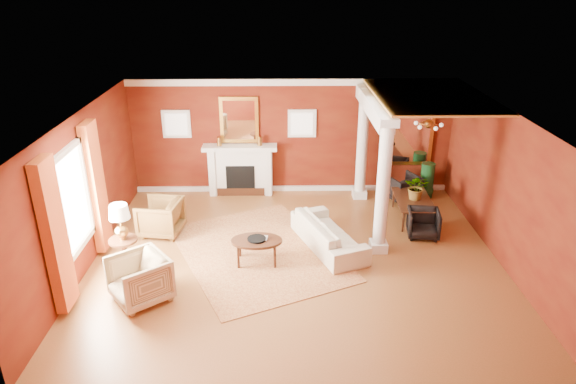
{
  "coord_description": "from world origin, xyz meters",
  "views": [
    {
      "loc": [
        -0.3,
        -8.85,
        5.26
      ],
      "look_at": [
        -0.14,
        0.69,
        1.15
      ],
      "focal_mm": 32.0,
      "sensor_mm": 36.0,
      "label": 1
    }
  ],
  "objects_px": {
    "armchair_stripe": "(139,277)",
    "side_table": "(121,227)",
    "armchair_leopard": "(160,215)",
    "sofa": "(329,229)",
    "dining_table": "(414,203)",
    "coffee_table": "(257,242)"
  },
  "relations": [
    {
      "from": "armchair_leopard",
      "to": "armchair_stripe",
      "type": "xyz_separation_m",
      "value": [
        0.17,
        -2.45,
        0.02
      ]
    },
    {
      "from": "sofa",
      "to": "coffee_table",
      "type": "distance_m",
      "value": 1.57
    },
    {
      "from": "armchair_stripe",
      "to": "coffee_table",
      "type": "bearing_deg",
      "value": 83.82
    },
    {
      "from": "sofa",
      "to": "side_table",
      "type": "distance_m",
      "value": 4.06
    },
    {
      "from": "sofa",
      "to": "coffee_table",
      "type": "height_order",
      "value": "sofa"
    },
    {
      "from": "side_table",
      "to": "armchair_leopard",
      "type": "bearing_deg",
      "value": 74.69
    },
    {
      "from": "sofa",
      "to": "side_table",
      "type": "xyz_separation_m",
      "value": [
        -3.96,
        -0.76,
        0.47
      ]
    },
    {
      "from": "armchair_stripe",
      "to": "side_table",
      "type": "distance_m",
      "value": 1.26
    },
    {
      "from": "sofa",
      "to": "armchair_leopard",
      "type": "relative_size",
      "value": 2.43
    },
    {
      "from": "armchair_stripe",
      "to": "side_table",
      "type": "relative_size",
      "value": 0.68
    },
    {
      "from": "armchair_leopard",
      "to": "coffee_table",
      "type": "xyz_separation_m",
      "value": [
        2.13,
        -1.24,
        0.02
      ]
    },
    {
      "from": "coffee_table",
      "to": "dining_table",
      "type": "distance_m",
      "value": 3.98
    },
    {
      "from": "sofa",
      "to": "side_table",
      "type": "relative_size",
      "value": 1.58
    },
    {
      "from": "coffee_table",
      "to": "armchair_leopard",
      "type": "bearing_deg",
      "value": 149.64
    },
    {
      "from": "coffee_table",
      "to": "armchair_stripe",
      "type": "bearing_deg",
      "value": -148.32
    },
    {
      "from": "sofa",
      "to": "armchair_stripe",
      "type": "xyz_separation_m",
      "value": [
        -3.41,
        -1.81,
        0.04
      ]
    },
    {
      "from": "coffee_table",
      "to": "dining_table",
      "type": "bearing_deg",
      "value": 27.96
    },
    {
      "from": "armchair_stripe",
      "to": "dining_table",
      "type": "distance_m",
      "value": 6.28
    },
    {
      "from": "sofa",
      "to": "dining_table",
      "type": "relative_size",
      "value": 1.48
    },
    {
      "from": "armchair_stripe",
      "to": "coffee_table",
      "type": "xyz_separation_m",
      "value": [
        1.96,
        1.21,
        -0.0
      ]
    },
    {
      "from": "sofa",
      "to": "armchair_leopard",
      "type": "distance_m",
      "value": 3.63
    },
    {
      "from": "armchair_leopard",
      "to": "armchair_stripe",
      "type": "bearing_deg",
      "value": 12.68
    }
  ]
}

